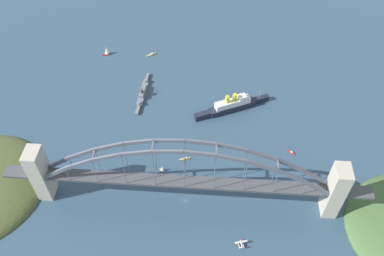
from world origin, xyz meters
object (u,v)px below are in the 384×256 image
small_boat_0 (291,152)px  small_boat_3 (162,169)px  small_boat_1 (152,54)px  small_boat_4 (107,50)px  harbor_arch_bridge (185,180)px  ocean_liner (232,105)px  seaplane_second_in_formation (241,244)px  small_boat_2 (185,159)px  naval_cruiser (143,93)px

small_boat_0 → small_boat_3: size_ratio=1.04×
small_boat_1 → small_boat_4: (-54.32, -2.15, 4.70)m
harbor_arch_bridge → ocean_liner: 124.84m
seaplane_second_in_formation → small_boat_1: seaplane_second_in_formation is taller
seaplane_second_in_formation → small_boat_2: 98.69m
small_boat_3 → seaplane_second_in_formation: bearing=-43.6°
ocean_liner → naval_cruiser: bearing=170.5°
small_boat_3 → small_boat_4: (-88.61, 170.22, 2.21)m
seaplane_second_in_formation → small_boat_0: 110.45m
small_boat_2 → ocean_liner: bearing=57.9°
ocean_liner → small_boat_1: (-98.04, 87.16, -5.28)m
ocean_liner → small_boat_0: size_ratio=10.75×
naval_cruiser → small_boat_4: 87.55m
small_boat_3 → ocean_liner: bearing=53.2°
small_boat_2 → small_boat_3: size_ratio=1.51×
small_boat_2 → small_boat_0: bearing=8.5°
small_boat_0 → small_boat_4: bearing=146.3°
harbor_arch_bridge → small_boat_3: harbor_arch_bridge is taller
small_boat_0 → small_boat_3: (-121.36, -30.17, 2.58)m
harbor_arch_bridge → naval_cruiser: (-58.34, 132.12, -28.49)m
harbor_arch_bridge → small_boat_1: 213.24m
small_boat_2 → small_boat_3: bearing=-142.7°
harbor_arch_bridge → naval_cruiser: harbor_arch_bridge is taller
small_boat_3 → naval_cruiser: bearing=108.6°
ocean_liner → naval_cruiser: ocean_liner is taller
seaplane_second_in_formation → small_boat_2: (-52.30, 83.69, -1.27)m
small_boat_0 → small_boat_4: 252.44m
small_boat_1 → small_boat_3: 175.77m
naval_cruiser → small_boat_1: 70.76m
harbor_arch_bridge → small_boat_4: 231.58m
small_boat_0 → naval_cruiser: bearing=155.3°
small_boat_1 → seaplane_second_in_formation: bearing=-66.2°
small_boat_4 → small_boat_3: bearing=-62.5°
ocean_liner → small_boat_4: ocean_liner is taller
small_boat_1 → small_boat_3: bearing=-78.7°
harbor_arch_bridge → small_boat_2: 54.84m
small_boat_2 → small_boat_4: small_boat_4 is taller
naval_cruiser → ocean_liner: bearing=-9.5°
small_boat_0 → small_boat_4: (-209.98, 140.05, 4.79)m
harbor_arch_bridge → naval_cruiser: 147.21m
ocean_liner → small_boat_0: (57.62, -55.04, -5.37)m
seaplane_second_in_formation → small_boat_2: seaplane_second_in_formation is taller
harbor_arch_bridge → small_boat_2: harbor_arch_bridge is taller
harbor_arch_bridge → ocean_liner: size_ratio=3.82×
small_boat_0 → harbor_arch_bridge: bearing=-148.1°
ocean_liner → small_boat_0: 79.87m
small_boat_0 → small_boat_2: size_ratio=0.69×
harbor_arch_bridge → small_boat_0: 118.61m
harbor_arch_bridge → small_boat_4: harbor_arch_bridge is taller
seaplane_second_in_formation → small_boat_3: small_boat_3 is taller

